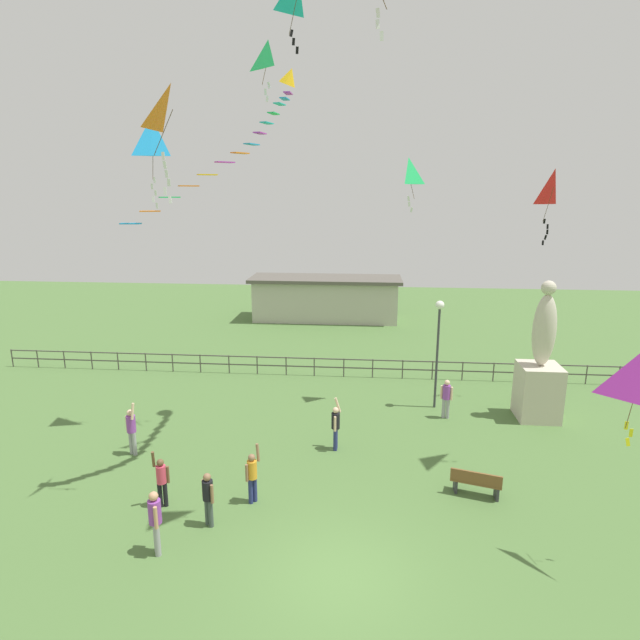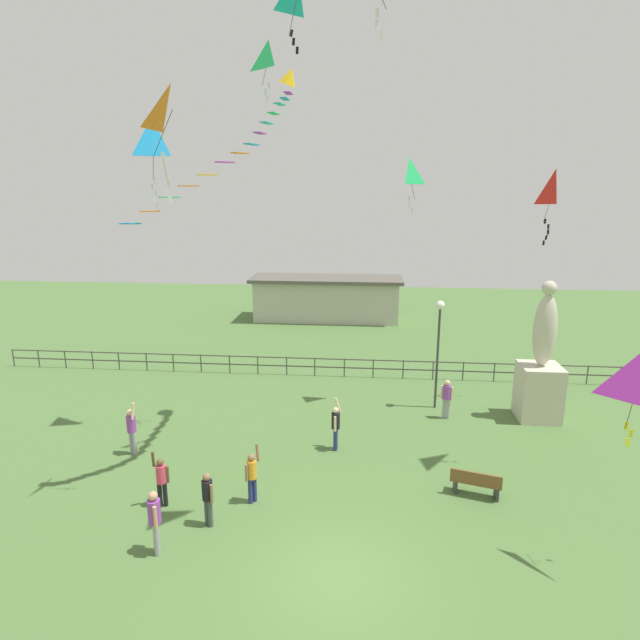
% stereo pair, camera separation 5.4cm
% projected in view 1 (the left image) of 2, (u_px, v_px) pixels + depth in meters
% --- Properties ---
extents(ground_plane, '(80.00, 80.00, 0.00)m').
position_uv_depth(ground_plane, '(339.00, 577.00, 12.45)').
color(ground_plane, '#4C7038').
extents(statue_monument, '(1.58, 1.58, 5.66)m').
position_uv_depth(statue_monument, '(540.00, 374.00, 20.87)').
color(statue_monument, beige).
rests_on(statue_monument, ground_plane).
extents(lamppost, '(0.36, 0.36, 4.65)m').
position_uv_depth(lamppost, '(438.00, 331.00, 21.54)').
color(lamppost, '#38383D').
rests_on(lamppost, ground_plane).
extents(park_bench, '(1.55, 0.80, 0.85)m').
position_uv_depth(park_bench, '(476.00, 482.00, 15.69)').
color(park_bench, brown).
rests_on(park_bench, ground_plane).
extents(person_0, '(0.32, 0.48, 1.74)m').
position_uv_depth(person_0, '(155.00, 518.00, 13.05)').
color(person_0, '#99999E').
rests_on(person_0, ground_plane).
extents(person_1, '(0.41, 0.38, 1.83)m').
position_uv_depth(person_1, '(252.00, 474.00, 15.27)').
color(person_1, navy).
rests_on(person_1, ground_plane).
extents(person_2, '(0.40, 0.33, 1.58)m').
position_uv_depth(person_2, '(208.00, 496.00, 14.19)').
color(person_2, '#3F4C47').
rests_on(person_2, ground_plane).
extents(person_3, '(0.48, 0.40, 1.97)m').
position_uv_depth(person_3, '(131.00, 428.00, 18.09)').
color(person_3, '#99999E').
rests_on(person_3, ground_plane).
extents(person_4, '(0.48, 0.28, 1.78)m').
position_uv_depth(person_4, '(161.00, 479.00, 15.07)').
color(person_4, black).
rests_on(person_4, ground_plane).
extents(person_5, '(0.47, 0.30, 1.63)m').
position_uv_depth(person_5, '(446.00, 396.00, 21.05)').
color(person_5, '#99999E').
rests_on(person_5, ground_plane).
extents(person_6, '(0.33, 0.49, 1.89)m').
position_uv_depth(person_6, '(336.00, 425.00, 18.44)').
color(person_6, navy).
rests_on(person_6, ground_plane).
extents(kite_2, '(0.87, 0.80, 2.09)m').
position_uv_depth(kite_2, '(408.00, 174.00, 20.75)').
color(kite_2, '#1EB759').
extents(kite_3, '(0.94, 0.91, 2.88)m').
position_uv_depth(kite_3, '(172.00, 114.00, 13.14)').
color(kite_3, orange).
extents(kite_4, '(1.08, 1.19, 3.04)m').
position_uv_depth(kite_4, '(153.00, 142.00, 18.30)').
color(kite_4, '#198CD1').
extents(kite_5, '(0.91, 0.82, 1.94)m').
position_uv_depth(kite_5, '(268.00, 57.00, 17.38)').
color(kite_5, '#1EB759').
extents(kite_6, '(1.21, 1.19, 2.25)m').
position_uv_depth(kite_6, '(640.00, 378.00, 11.90)').
color(kite_6, '#B22DB2').
extents(kite_8, '(0.97, 0.77, 3.04)m').
position_uv_depth(kite_8, '(553.00, 190.00, 20.95)').
color(kite_8, red).
extents(streamer_kite, '(4.33, 6.19, 5.13)m').
position_uv_depth(streamer_kite, '(279.00, 90.00, 17.58)').
color(streamer_kite, yellow).
extents(waterfront_railing, '(36.01, 0.06, 0.95)m').
position_uv_depth(waterfront_railing, '(346.00, 365.00, 25.88)').
color(waterfront_railing, '#4C4742').
rests_on(waterfront_railing, ground_plane).
extents(pavilion_building, '(10.71, 3.70, 3.08)m').
position_uv_depth(pavilion_building, '(326.00, 298.00, 37.44)').
color(pavilion_building, '#B7B2A3').
rests_on(pavilion_building, ground_plane).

